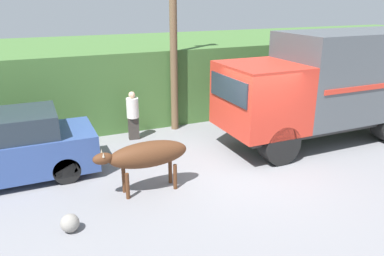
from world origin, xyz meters
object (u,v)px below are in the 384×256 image
object	(u,v)px
cargo_truck	(332,83)
pedestrian_on_hill	(133,114)
parked_suv	(5,149)
roadside_rock	(70,223)
brown_cow	(147,155)
utility_pole	(173,23)

from	to	relation	value
cargo_truck	pedestrian_on_hill	xyz separation A→B (m)	(-5.55, 2.49, -1.00)
parked_suv	roadside_rock	world-z (taller)	parked_suv
cargo_truck	brown_cow	bearing A→B (deg)	-171.80
cargo_truck	parked_suv	bearing A→B (deg)	173.10
cargo_truck	utility_pole	bearing A→B (deg)	143.39
utility_pole	pedestrian_on_hill	bearing A→B (deg)	-165.38
parked_suv	pedestrian_on_hill	distance (m)	3.88
brown_cow	parked_suv	distance (m)	3.56
brown_cow	parked_suv	size ratio (longest dim) A/B	0.51
cargo_truck	utility_pole	xyz separation A→B (m)	(-3.99, 2.90, 1.68)
parked_suv	pedestrian_on_hill	bearing A→B (deg)	22.72
brown_cow	cargo_truck	bearing A→B (deg)	1.49
parked_suv	pedestrian_on_hill	size ratio (longest dim) A/B	2.76
parked_suv	utility_pole	size ratio (longest dim) A/B	0.63
pedestrian_on_hill	roadside_rock	distance (m)	5.07
brown_cow	parked_suv	world-z (taller)	parked_suv
cargo_truck	brown_cow	xyz separation A→B (m)	(-6.16, -0.95, -0.93)
pedestrian_on_hill	utility_pole	xyz separation A→B (m)	(1.56, 0.41, 2.68)
parked_suv	cargo_truck	bearing A→B (deg)	-6.04
utility_pole	brown_cow	bearing A→B (deg)	-119.41
cargo_truck	parked_suv	xyz separation A→B (m)	(-9.13, 1.01, -1.02)
pedestrian_on_hill	roadside_rock	size ratio (longest dim) A/B	4.29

